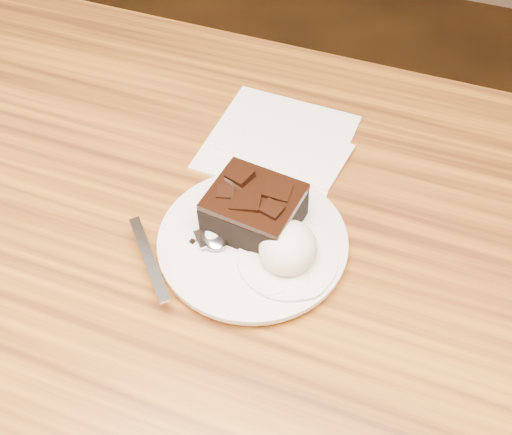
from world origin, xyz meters
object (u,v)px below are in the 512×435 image
(plate, at_px, (253,243))
(brownie, at_px, (254,212))
(ice_cream_scoop, at_px, (288,248))
(napkin, at_px, (278,141))
(dining_table, at_px, (185,388))
(spoon, at_px, (213,236))

(plate, bearing_deg, brownie, 105.33)
(brownie, bearing_deg, plate, -74.67)
(ice_cream_scoop, xyz_separation_m, napkin, (-0.07, 0.18, -0.03))
(brownie, bearing_deg, ice_cream_scoop, -33.55)
(plate, relative_size, brownie, 2.23)
(brownie, bearing_deg, dining_table, -153.73)
(spoon, height_order, napkin, spoon)
(dining_table, relative_size, brownie, 13.29)
(ice_cream_scoop, relative_size, napkin, 0.37)
(napkin, bearing_deg, plate, -80.12)
(spoon, xyz_separation_m, napkin, (0.01, 0.18, -0.02))
(dining_table, distance_m, spoon, 0.40)
(spoon, bearing_deg, brownie, 2.04)
(dining_table, distance_m, napkin, 0.43)
(ice_cream_scoop, height_order, napkin, ice_cream_scoop)
(plate, xyz_separation_m, brownie, (-0.01, 0.02, 0.03))
(spoon, bearing_deg, napkin, 43.55)
(brownie, distance_m, ice_cream_scoop, 0.06)
(dining_table, xyz_separation_m, plate, (0.10, 0.03, 0.38))
(napkin, bearing_deg, dining_table, -110.87)
(dining_table, height_order, brownie, brownie)
(brownie, height_order, napkin, brownie)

